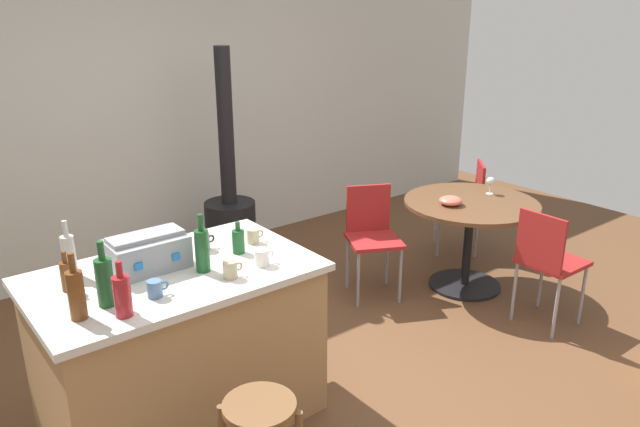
# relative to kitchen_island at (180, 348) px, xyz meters

# --- Properties ---
(ground_plane) EXTENTS (8.80, 8.80, 0.00)m
(ground_plane) POSITION_rel_kitchen_island_xyz_m (1.10, -0.32, -0.47)
(ground_plane) COLOR brown
(back_wall) EXTENTS (8.00, 0.10, 2.70)m
(back_wall) POSITION_rel_kitchen_island_xyz_m (1.10, 2.31, 0.88)
(back_wall) COLOR beige
(back_wall) RESTS_ON ground_plane
(kitchen_island) EXTENTS (1.45, 0.90, 0.93)m
(kitchen_island) POSITION_rel_kitchen_island_xyz_m (0.00, 0.00, 0.00)
(kitchen_island) COLOR #A37A4C
(kitchen_island) RESTS_ON ground_plane
(dining_table) EXTENTS (1.07, 1.07, 0.75)m
(dining_table) POSITION_rel_kitchen_island_xyz_m (2.61, 0.13, 0.11)
(dining_table) COLOR black
(dining_table) RESTS_ON ground_plane
(folding_chair_near) EXTENTS (0.41, 0.40, 0.88)m
(folding_chair_near) POSITION_rel_kitchen_island_xyz_m (2.54, -0.63, 0.06)
(folding_chair_near) COLOR maroon
(folding_chair_near) RESTS_ON ground_plane
(folding_chair_far) EXTENTS (0.57, 0.57, 0.86)m
(folding_chair_far) POSITION_rel_kitchen_island_xyz_m (3.21, 0.65, 0.04)
(folding_chair_far) COLOR maroon
(folding_chair_far) RESTS_ON ground_plane
(folding_chair_left) EXTENTS (0.54, 0.54, 0.87)m
(folding_chair_left) POSITION_rel_kitchen_island_xyz_m (1.93, 0.55, 0.05)
(folding_chair_left) COLOR maroon
(folding_chair_left) RESTS_ON ground_plane
(wood_stove) EXTENTS (0.44, 0.45, 1.92)m
(wood_stove) POSITION_rel_kitchen_island_xyz_m (1.28, 1.65, 0.00)
(wood_stove) COLOR black
(wood_stove) RESTS_ON ground_plane
(toolbox) EXTENTS (0.40, 0.26, 0.19)m
(toolbox) POSITION_rel_kitchen_island_xyz_m (-0.09, 0.11, 0.55)
(toolbox) COLOR gray
(toolbox) RESTS_ON kitchen_island
(bottle_0) EXTENTS (0.06, 0.06, 0.20)m
(bottle_0) POSITION_rel_kitchen_island_xyz_m (-0.50, 0.11, 0.54)
(bottle_0) COLOR #603314
(bottle_0) RESTS_ON kitchen_island
(bottle_1) EXTENTS (0.07, 0.07, 0.31)m
(bottle_1) POSITION_rel_kitchen_island_xyz_m (0.12, -0.10, 0.58)
(bottle_1) COLOR #194C23
(bottle_1) RESTS_ON kitchen_island
(bottle_2) EXTENTS (0.07, 0.07, 0.30)m
(bottle_2) POSITION_rel_kitchen_island_xyz_m (-0.43, 0.27, 0.58)
(bottle_2) COLOR #B7B2AD
(bottle_2) RESTS_ON kitchen_island
(bottle_3) EXTENTS (0.08, 0.08, 0.26)m
(bottle_3) POSITION_rel_kitchen_island_xyz_m (-0.38, -0.31, 0.56)
(bottle_3) COLOR maroon
(bottle_3) RESTS_ON kitchen_island
(bottle_4) EXTENTS (0.07, 0.07, 0.18)m
(bottle_4) POSITION_rel_kitchen_island_xyz_m (0.39, -0.00, 0.53)
(bottle_4) COLOR #194C23
(bottle_4) RESTS_ON kitchen_island
(bottle_5) EXTENTS (0.07, 0.07, 0.31)m
(bottle_5) POSITION_rel_kitchen_island_xyz_m (-0.55, -0.21, 0.58)
(bottle_5) COLOR #603314
(bottle_5) RESTS_ON kitchen_island
(bottle_6) EXTENTS (0.08, 0.08, 0.32)m
(bottle_6) POSITION_rel_kitchen_island_xyz_m (-0.40, -0.16, 0.58)
(bottle_6) COLOR #194C23
(bottle_6) RESTS_ON kitchen_island
(cup_0) EXTENTS (0.12, 0.08, 0.09)m
(cup_0) POSITION_rel_kitchen_island_xyz_m (0.41, -0.22, 0.51)
(cup_0) COLOR white
(cup_0) RESTS_ON kitchen_island
(cup_1) EXTENTS (0.12, 0.08, 0.10)m
(cup_1) POSITION_rel_kitchen_island_xyz_m (0.26, 0.16, 0.51)
(cup_1) COLOR #383838
(cup_1) RESTS_ON kitchen_island
(cup_2) EXTENTS (0.11, 0.07, 0.09)m
(cup_2) POSITION_rel_kitchen_island_xyz_m (0.19, -0.26, 0.51)
(cup_2) COLOR tan
(cup_2) RESTS_ON kitchen_island
(cup_3) EXTENTS (0.11, 0.07, 0.08)m
(cup_3) POSITION_rel_kitchen_island_xyz_m (-0.19, -0.22, 0.50)
(cup_3) COLOR #4C7099
(cup_3) RESTS_ON kitchen_island
(cup_4) EXTENTS (0.11, 0.07, 0.09)m
(cup_4) POSITION_rel_kitchen_island_xyz_m (0.54, 0.07, 0.50)
(cup_4) COLOR tan
(cup_4) RESTS_ON kitchen_island
(wine_glass) EXTENTS (0.07, 0.07, 0.14)m
(wine_glass) POSITION_rel_kitchen_island_xyz_m (2.89, 0.16, 0.39)
(wine_glass) COLOR silver
(wine_glass) RESTS_ON dining_table
(serving_bowl) EXTENTS (0.18, 0.18, 0.07)m
(serving_bowl) POSITION_rel_kitchen_island_xyz_m (2.41, 0.17, 0.32)
(serving_bowl) COLOR #DB6651
(serving_bowl) RESTS_ON dining_table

